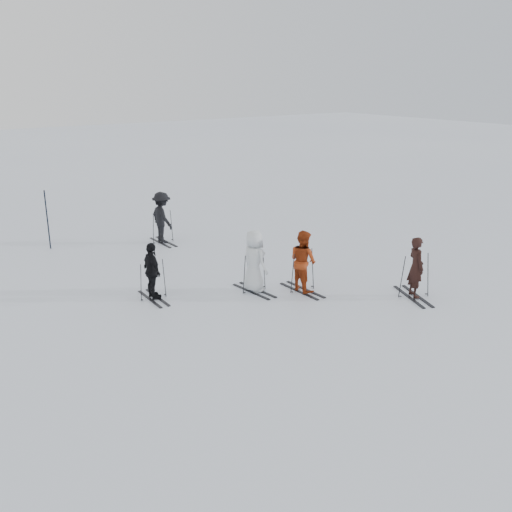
{
  "coord_description": "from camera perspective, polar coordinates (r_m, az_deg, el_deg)",
  "views": [
    {
      "loc": [
        -9.34,
        -12.21,
        6.18
      ],
      "look_at": [
        0.0,
        1.0,
        1.0
      ],
      "focal_mm": 40.0,
      "sensor_mm": 36.0,
      "label": 1
    }
  ],
  "objects": [
    {
      "name": "ground",
      "position": [
        16.57,
        2.0,
        -4.16
      ],
      "size": [
        120.0,
        120.0,
        0.0
      ],
      "primitive_type": "plane",
      "color": "silver",
      "rests_on": "ground"
    },
    {
      "name": "skier_near_dark",
      "position": [
        16.92,
        15.68,
        -1.17
      ],
      "size": [
        0.63,
        0.76,
        1.77
      ],
      "primitive_type": "imported",
      "rotation": [
        0.0,
        0.0,
        1.19
      ],
      "color": "black",
      "rests_on": "ground"
    },
    {
      "name": "skier_red",
      "position": [
        16.8,
        4.72,
        -0.57
      ],
      "size": [
        0.71,
        0.9,
        1.83
      ],
      "primitive_type": "imported",
      "rotation": [
        0.0,
        0.0,
        1.59
      ],
      "color": "maroon",
      "rests_on": "ground"
    },
    {
      "name": "skier_grey",
      "position": [
        16.71,
        -0.18,
        -0.58
      ],
      "size": [
        0.66,
        0.95,
        1.85
      ],
      "primitive_type": "imported",
      "rotation": [
        0.0,
        0.0,
        1.66
      ],
      "color": "silver",
      "rests_on": "ground"
    },
    {
      "name": "skier_uphill_left",
      "position": [
        16.44,
        -10.34,
        -1.57
      ],
      "size": [
        0.43,
        0.97,
        1.64
      ],
      "primitive_type": "imported",
      "rotation": [
        0.0,
        0.0,
        1.55
      ],
      "color": "black",
      "rests_on": "ground"
    },
    {
      "name": "skier_uphill_far",
      "position": [
        21.94,
        -9.37,
        3.77
      ],
      "size": [
        0.73,
        1.26,
        1.94
      ],
      "primitive_type": "imported",
      "rotation": [
        0.0,
        0.0,
        1.58
      ],
      "color": "black",
      "rests_on": "ground"
    },
    {
      "name": "skis_near_dark",
      "position": [
        16.99,
        15.62,
        -1.86
      ],
      "size": [
        2.06,
        1.59,
        1.34
      ],
      "primitive_type": null,
      "rotation": [
        0.0,
        0.0,
        1.19
      ],
      "color": "black",
      "rests_on": "ground"
    },
    {
      "name": "skis_red",
      "position": [
        16.89,
        4.7,
        -1.46
      ],
      "size": [
        1.77,
        0.96,
        1.28
      ],
      "primitive_type": null,
      "rotation": [
        0.0,
        0.0,
        1.59
      ],
      "color": "black",
      "rests_on": "ground"
    },
    {
      "name": "skis_grey",
      "position": [
        16.81,
        -0.18,
        -1.56
      ],
      "size": [
        1.78,
        1.05,
        1.24
      ],
      "primitive_type": null,
      "rotation": [
        0.0,
        0.0,
        1.66
      ],
      "color": "black",
      "rests_on": "ground"
    },
    {
      "name": "skis_uphill_left",
      "position": [
        16.52,
        -10.29,
        -2.35
      ],
      "size": [
        1.62,
        0.89,
        1.17
      ],
      "primitive_type": null,
      "rotation": [
        0.0,
        0.0,
        1.55
      ],
      "color": "black",
      "rests_on": "ground"
    },
    {
      "name": "skis_uphill_far",
      "position": [
        22.02,
        -9.33,
        2.92
      ],
      "size": [
        1.73,
        0.93,
        1.26
      ],
      "primitive_type": null,
      "rotation": [
        0.0,
        0.0,
        1.58
      ],
      "color": "black",
      "rests_on": "ground"
    },
    {
      "name": "piste_marker",
      "position": [
        22.19,
        -20.14,
        3.41
      ],
      "size": [
        0.05,
        0.05,
        2.19
      ],
      "primitive_type": "cylinder",
      "rotation": [
        0.0,
        0.0,
        0.08
      ],
      "color": "black",
      "rests_on": "ground"
    }
  ]
}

